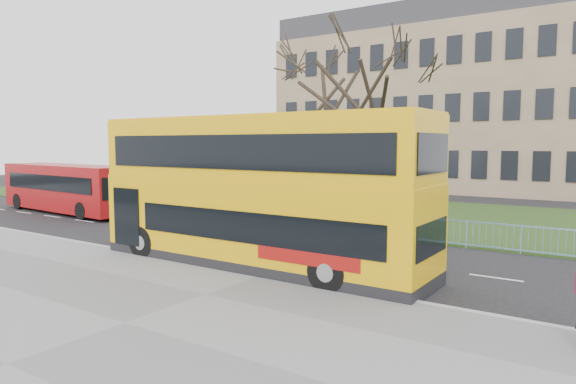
% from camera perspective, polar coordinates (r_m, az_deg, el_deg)
% --- Properties ---
extents(ground, '(120.00, 120.00, 0.00)m').
position_cam_1_polar(ground, '(17.35, 0.26, -8.43)').
color(ground, black).
rests_on(ground, ground).
extents(pavement, '(80.00, 10.50, 0.12)m').
position_cam_1_polar(pavement, '(12.53, -17.67, -13.92)').
color(pavement, slate).
rests_on(pavement, ground).
extents(kerb, '(80.00, 0.20, 0.14)m').
position_cam_1_polar(kerb, '(16.11, -2.84, -9.27)').
color(kerb, '#959598').
rests_on(kerb, ground).
extents(grass_verge, '(80.00, 15.40, 0.08)m').
position_cam_1_polar(grass_verge, '(30.10, 15.56, -2.63)').
color(grass_verge, '#213C16').
rests_on(grass_verge, ground).
extents(guard_railing, '(40.00, 0.12, 1.10)m').
position_cam_1_polar(guard_railing, '(22.92, 9.47, -3.70)').
color(guard_railing, '#7AB0DA').
rests_on(guard_railing, ground).
extents(bare_tree, '(8.16, 8.16, 11.66)m').
position_cam_1_polar(bare_tree, '(27.06, 6.82, 9.11)').
color(bare_tree, black).
rests_on(bare_tree, grass_verge).
extents(civic_building, '(30.00, 15.00, 14.00)m').
position_cam_1_polar(civic_building, '(51.15, 17.81, 8.36)').
color(civic_building, '#7B654E').
rests_on(civic_building, ground).
extents(yellow_bus, '(11.89, 2.90, 4.98)m').
position_cam_1_polar(yellow_bus, '(17.08, -3.50, 0.42)').
color(yellow_bus, '#DFA509').
rests_on(yellow_bus, ground).
extents(red_bus, '(11.03, 3.25, 2.87)m').
position_cam_1_polar(red_bus, '(33.53, -23.32, 0.49)').
color(red_bus, maroon).
rests_on(red_bus, ground).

